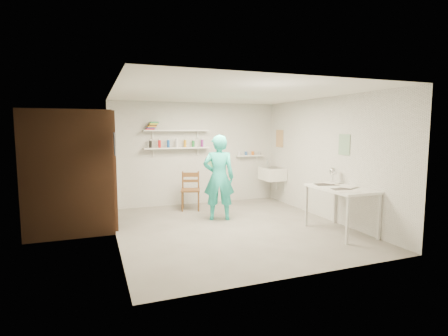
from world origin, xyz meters
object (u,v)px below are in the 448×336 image
object	(u,v)px
wooden_chair	(190,190)
desk_lamp	(333,171)
belfast_sink	(272,174)
wall_clock	(212,163)
work_table	(340,210)
man	(219,178)

from	to	relation	value
wooden_chair	desk_lamp	size ratio (longest dim) A/B	5.97
belfast_sink	wooden_chair	world-z (taller)	wooden_chair
belfast_sink	wooden_chair	size ratio (longest dim) A/B	0.68
wall_clock	work_table	xyz separation A→B (m)	(1.73, -1.78, -0.72)
man	belfast_sink	bearing A→B (deg)	-130.36
belfast_sink	man	xyz separation A→B (m)	(-1.77, -1.06, 0.14)
wall_clock	wooden_chair	xyz separation A→B (m)	(-0.23, 0.79, -0.67)
wooden_chair	work_table	distance (m)	3.23
man	desk_lamp	size ratio (longest dim) A/B	11.30
work_table	belfast_sink	bearing A→B (deg)	87.61
man	work_table	size ratio (longest dim) A/B	1.41
man	desk_lamp	distance (m)	2.16
wall_clock	wooden_chair	world-z (taller)	wall_clock
work_table	wooden_chair	bearing A→B (deg)	127.40
man	wooden_chair	world-z (taller)	man
work_table	desk_lamp	world-z (taller)	desk_lamp
wall_clock	wooden_chair	bearing A→B (deg)	125.11
belfast_sink	wooden_chair	distance (m)	2.09
wall_clock	work_table	world-z (taller)	wall_clock
wooden_chair	desk_lamp	distance (m)	3.06
belfast_sink	work_table	bearing A→B (deg)	-92.39
desk_lamp	work_table	bearing A→B (deg)	-112.42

